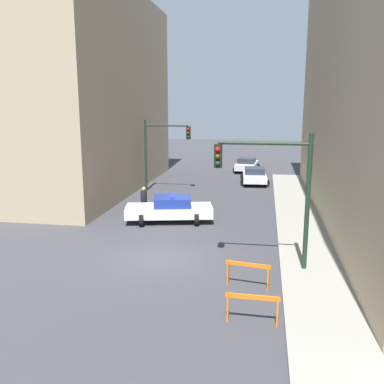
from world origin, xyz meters
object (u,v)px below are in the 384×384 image
Objects in this scene: traffic_light_far at (160,145)px; pedestrian_crossing at (144,200)px; police_car at (170,209)px; barrier_front at (252,304)px; parked_car_mid at (247,164)px; parked_car_near at (254,175)px; traffic_light_near at (277,181)px; barrier_mid at (248,270)px.

traffic_light_far is 7.52m from pedestrian_crossing.
police_car is 3.12× the size of barrier_front.
police_car reaches higher than barrier_front.
parked_car_mid reaches higher than barrier_front.
parked_car_mid is (3.37, 18.53, -0.05)m from police_car.
parked_car_near reaches higher than barrier_front.
traffic_light_near reaches higher than parked_car_near.
parked_car_near is 2.78× the size of barrier_mid.
traffic_light_near is 16.33m from traffic_light_far.
police_car is (2.53, -8.19, -2.67)m from traffic_light_far.
police_car is 1.13× the size of parked_car_mid.
traffic_light_near is at bearing 63.38° from barrier_mid.
barrier_front is (1.45, -28.95, -0.06)m from parked_car_mid.
traffic_light_far is at bearing -115.47° from parked_car_mid.
traffic_light_near is 3.57m from barrier_mid.
traffic_light_far reaches higher than barrier_mid.
barrier_mid is (-0.24, 2.56, 0.00)m from barrier_front.
traffic_light_near reaches higher than traffic_light_far.
police_car is 2.14m from pedestrian_crossing.
parked_car_mid is 26.42m from barrier_mid.
barrier_front is at bearing -109.98° from pedestrian_crossing.
police_car is 18.83m from parked_car_mid.
parked_car_near is at bearing 90.89° from barrier_mid.
police_car is 11.48m from barrier_front.
police_car is 13.03m from parked_car_near.
traffic_light_far is 8.40m from parked_car_near.
barrier_front is (4.81, -10.43, -0.11)m from police_car.
police_car is 3.00× the size of pedestrian_crossing.
traffic_light_far is at bearing 46.31° from pedestrian_crossing.
traffic_light_near is 1.18× the size of parked_car_near.
parked_car_mid is 2.76× the size of barrier_front.
traffic_light_far is 1.18× the size of parked_car_mid.
traffic_light_far is at bearing 111.53° from barrier_front.
parked_car_mid is (-2.13, 24.56, -2.86)m from traffic_light_near.
traffic_light_far reaches higher than pedestrian_crossing.
pedestrian_crossing is 1.04× the size of barrier_front.
pedestrian_crossing is at bearing 135.42° from traffic_light_near.
parked_car_mid is (5.90, 10.33, -2.72)m from traffic_light_far.
police_car reaches higher than barrier_mid.
traffic_light_far is 1.04× the size of police_car.
traffic_light_far is 8.98m from police_car.
police_car is at bearing -72.81° from traffic_light_far.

